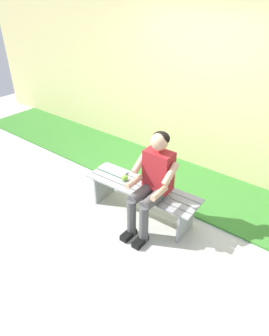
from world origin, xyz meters
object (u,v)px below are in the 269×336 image
Objects in this scene: person_seated at (152,180)px; bench_near at (142,194)px; book_open at (113,170)px; apple at (125,178)px.

bench_near is at bearing -24.13° from person_seated.
book_open reaches higher than bench_near.
apple is 0.30m from book_open.
book_open is (0.28, -0.08, -0.03)m from apple.
bench_near is 3.67× the size of book_open.
person_seated is at bearing 166.04° from book_open.
book_open is at bearing -11.59° from person_seated.
bench_near is at bearing -174.39° from apple.
apple is (0.48, -0.07, -0.20)m from person_seated.
person_seated is (-0.22, 0.10, 0.35)m from bench_near.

